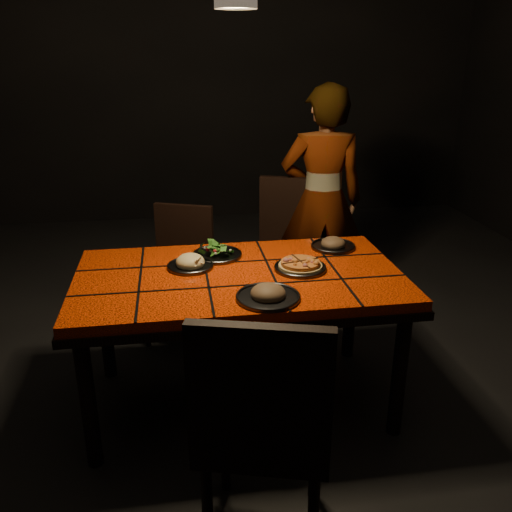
{
  "coord_description": "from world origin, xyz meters",
  "views": [
    {
      "loc": [
        -0.3,
        -2.45,
        1.79
      ],
      "look_at": [
        0.09,
        0.04,
        0.82
      ],
      "focal_mm": 38.0,
      "sensor_mm": 36.0,
      "label": 1
    }
  ],
  "objects": [
    {
      "name": "plate_mushroom_a",
      "position": [
        0.09,
        -0.31,
        0.77
      ],
      "size": [
        0.29,
        0.29,
        0.09
      ],
      "color": "#3D3D42",
      "rests_on": "dining_table"
    },
    {
      "name": "dining_table",
      "position": [
        0.0,
        0.0,
        0.67
      ],
      "size": [
        1.62,
        0.92,
        0.75
      ],
      "color": "#FF3C08",
      "rests_on": "ground"
    },
    {
      "name": "chair_near",
      "position": [
        -0.04,
        -0.93,
        0.58
      ],
      "size": [
        0.57,
        0.57,
        1.02
      ],
      "rotation": [
        0.0,
        0.0,
        2.87
      ],
      "color": "black",
      "rests_on": "ground"
    },
    {
      "name": "room_shell",
      "position": [
        0.0,
        0.0,
        1.5
      ],
      "size": [
        6.04,
        7.04,
        3.08
      ],
      "color": "black",
      "rests_on": "ground"
    },
    {
      "name": "plate_salad",
      "position": [
        -0.09,
        0.25,
        0.78
      ],
      "size": [
        0.27,
        0.27,
        0.07
      ],
      "color": "#3D3D42",
      "rests_on": "dining_table"
    },
    {
      "name": "plate_pizza",
      "position": [
        0.31,
        0.0,
        0.77
      ],
      "size": [
        0.26,
        0.26,
        0.04
      ],
      "color": "#3D3D42",
      "rests_on": "dining_table"
    },
    {
      "name": "plate_mushroom_b",
      "position": [
        0.56,
        0.28,
        0.77
      ],
      "size": [
        0.25,
        0.25,
        0.08
      ],
      "color": "#3D3D42",
      "rests_on": "dining_table"
    },
    {
      "name": "chair_far_left",
      "position": [
        -0.28,
        0.83,
        0.49
      ],
      "size": [
        0.5,
        0.5,
        0.86
      ],
      "rotation": [
        0.0,
        0.0,
        -0.37
      ],
      "color": "black",
      "rests_on": "ground"
    },
    {
      "name": "diner",
      "position": [
        0.72,
        1.1,
        0.79
      ],
      "size": [
        0.62,
        0.45,
        1.59
      ],
      "primitive_type": "imported",
      "rotation": [
        0.0,
        0.0,
        3.01
      ],
      "color": "brown",
      "rests_on": "ground"
    },
    {
      "name": "plate_pasta",
      "position": [
        -0.23,
        0.11,
        0.77
      ],
      "size": [
        0.23,
        0.23,
        0.08
      ],
      "color": "#3D3D42",
      "rests_on": "dining_table"
    },
    {
      "name": "chair_far_right",
      "position": [
        0.47,
        1.07,
        0.55
      ],
      "size": [
        0.55,
        0.55,
        0.95
      ],
      "rotation": [
        0.0,
        0.0,
        -0.35
      ],
      "color": "black",
      "rests_on": "ground"
    }
  ]
}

